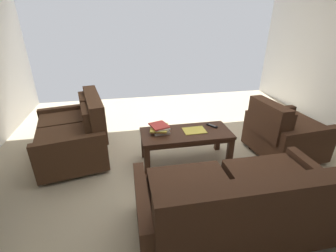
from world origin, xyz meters
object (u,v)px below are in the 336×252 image
Objects in this scene: tv_remote at (212,126)px; loose_magazine at (194,130)px; sofa_main at (237,204)px; loveseat_near at (76,133)px; coffee_table at (186,137)px; armchair_side at (283,133)px; book_stack at (160,128)px.

loose_magazine is (0.28, 0.08, -0.01)m from tv_remote.
loveseat_near reaches higher than sofa_main.
loveseat_near is at bearing -105.88° from loose_magazine.
loveseat_near is 1.92m from tv_remote.
armchair_side is at bearing 176.15° from coffee_table.
armchair_side reaches higher than coffee_table.
loose_magazine is (-1.61, 0.43, 0.10)m from loveseat_near.
tv_remote is (-0.26, -1.36, 0.12)m from sofa_main.
sofa_main is at bearing 42.89° from armchair_side.
coffee_table is 0.37m from book_stack.
tv_remote is 0.29m from loose_magazine.
armchair_side reaches higher than book_stack.
loveseat_near is 1.55m from coffee_table.
sofa_main reaches higher than book_stack.
book_stack is (1.74, -0.18, 0.16)m from armchair_side.
armchair_side is (-1.39, 0.09, -0.03)m from coffee_table.
book_stack is at bearing -98.81° from loose_magazine.
armchair_side reaches higher than sofa_main.
loveseat_near is at bearing -17.66° from book_stack.
loose_magazine is at bearing -5.03° from armchair_side.
sofa_main is 5.45× the size of book_stack.
armchair_side is 2.91× the size of book_stack.
coffee_table is (0.14, -1.26, 0.04)m from sofa_main.
loose_magazine is at bearing 172.14° from book_stack.
coffee_table is 7.61× the size of tv_remote.
tv_remote is (-1.89, 0.34, 0.10)m from loveseat_near.
sofa_main is 1.28m from loose_magazine.
loveseat_near reaches higher than book_stack.
sofa_main is at bearing 133.61° from loveseat_near.
book_stack reaches higher than coffee_table.
coffee_table is at bearing 166.53° from book_stack.
loveseat_near is at bearing -46.39° from sofa_main.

